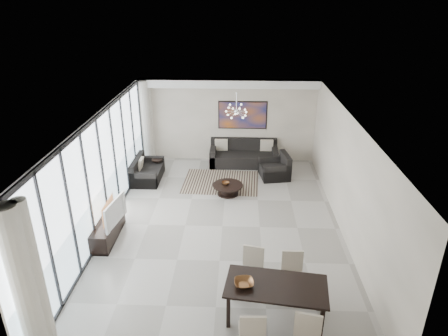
# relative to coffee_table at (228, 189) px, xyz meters

# --- Properties ---
(room_shell) EXTENTS (6.00, 9.00, 2.90)m
(room_shell) POSITION_rel_coffee_table_xyz_m (0.38, -1.79, 1.27)
(room_shell) COLOR #A8A39B
(room_shell) RESTS_ON ground
(window_wall) EXTENTS (0.37, 8.95, 2.90)m
(window_wall) POSITION_rel_coffee_table_xyz_m (-2.94, -1.79, 1.29)
(window_wall) COLOR silver
(window_wall) RESTS_ON floor
(soffit) EXTENTS (5.98, 0.40, 0.26)m
(soffit) POSITION_rel_coffee_table_xyz_m (-0.08, 2.51, 2.59)
(soffit) COLOR white
(soffit) RESTS_ON room_shell
(painting) EXTENTS (1.68, 0.04, 0.98)m
(painting) POSITION_rel_coffee_table_xyz_m (0.42, 2.68, 1.47)
(painting) COLOR #B35718
(painting) RESTS_ON room_shell
(chandelier) EXTENTS (0.66, 0.66, 0.71)m
(chandelier) POSITION_rel_coffee_table_xyz_m (0.22, 0.71, 2.17)
(chandelier) COLOR silver
(chandelier) RESTS_ON room_shell
(rug) EXTENTS (2.42, 1.90, 0.01)m
(rug) POSITION_rel_coffee_table_xyz_m (-0.24, 0.81, -0.17)
(rug) COLOR black
(rug) RESTS_ON floor
(coffee_table) EXTENTS (0.90, 0.90, 0.31)m
(coffee_table) POSITION_rel_coffee_table_xyz_m (0.00, 0.00, 0.00)
(coffee_table) COLOR black
(coffee_table) RESTS_ON floor
(bowl_coffee) EXTENTS (0.25, 0.25, 0.07)m
(bowl_coffee) POSITION_rel_coffee_table_xyz_m (-0.07, 0.02, 0.17)
(bowl_coffee) COLOR brown
(bowl_coffee) RESTS_ON coffee_table
(sofa_main) EXTENTS (2.32, 0.95, 0.84)m
(sofa_main) POSITION_rel_coffee_table_xyz_m (0.48, 2.28, 0.11)
(sofa_main) COLOR black
(sofa_main) RESTS_ON floor
(loveseat) EXTENTS (0.82, 1.45, 0.73)m
(loveseat) POSITION_rel_coffee_table_xyz_m (-2.62, 0.92, 0.07)
(loveseat) COLOR black
(loveseat) RESTS_ON floor
(armchair) EXTENTS (1.02, 1.06, 0.78)m
(armchair) POSITION_rel_coffee_table_xyz_m (1.51, 1.27, 0.09)
(armchair) COLOR black
(armchair) RESTS_ON floor
(side_table) EXTENTS (0.36, 0.36, 0.49)m
(side_table) POSITION_rel_coffee_table_xyz_m (-2.37, 1.43, 0.15)
(side_table) COLOR black
(side_table) RESTS_ON floor
(tv_console) EXTENTS (0.43, 1.51, 0.47)m
(tv_console) POSITION_rel_coffee_table_xyz_m (-2.84, -2.42, 0.06)
(tv_console) COLOR black
(tv_console) RESTS_ON floor
(television) EXTENTS (0.30, 1.07, 0.61)m
(television) POSITION_rel_coffee_table_xyz_m (-2.68, -2.48, 0.60)
(television) COLOR gray
(television) RESTS_ON tv_console
(dining_table) EXTENTS (1.92, 1.14, 0.76)m
(dining_table) POSITION_rel_coffee_table_xyz_m (1.02, -4.89, 0.49)
(dining_table) COLOR black
(dining_table) RESTS_ON floor
(dining_chair_sw) EXTENTS (0.44, 0.44, 0.92)m
(dining_chair_sw) POSITION_rel_coffee_table_xyz_m (0.57, -5.72, 0.35)
(dining_chair_sw) COLOR beige
(dining_chair_sw) RESTS_ON floor
(dining_chair_se) EXTENTS (0.52, 0.52, 0.94)m
(dining_chair_se) POSITION_rel_coffee_table_xyz_m (1.47, -5.66, 0.36)
(dining_chair_se) COLOR beige
(dining_chair_se) RESTS_ON floor
(dining_chair_nw) EXTENTS (0.51, 0.51, 0.92)m
(dining_chair_nw) POSITION_rel_coffee_table_xyz_m (0.62, -4.05, 0.35)
(dining_chair_nw) COLOR beige
(dining_chair_nw) RESTS_ON floor
(dining_chair_ne) EXTENTS (0.42, 0.42, 0.92)m
(dining_chair_ne) POSITION_rel_coffee_table_xyz_m (1.40, -4.17, 0.35)
(dining_chair_ne) COLOR beige
(dining_chair_ne) RESTS_ON floor
(bowl_dining) EXTENTS (0.39, 0.39, 0.09)m
(bowl_dining) POSITION_rel_coffee_table_xyz_m (0.44, -4.90, 0.62)
(bowl_dining) COLOR brown
(bowl_dining) RESTS_ON dining_table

